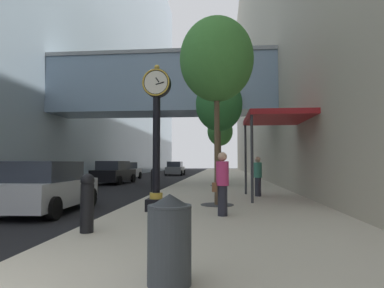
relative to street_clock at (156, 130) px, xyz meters
name	(u,v)px	position (x,y,z in m)	size (l,w,h in m)	color
ground_plane	(187,179)	(-1.22, 20.18, -2.53)	(110.00, 110.00, 0.00)	black
sidewalk_right	(223,177)	(2.05, 23.18, -2.46)	(6.53, 80.00, 0.14)	#BCB29E
building_block_left	(73,10)	(-13.72, 23.10, 15.13)	(23.92, 80.00, 35.48)	#93A8B7
building_block_right	(301,15)	(9.81, 23.18, 13.66)	(9.00, 80.00, 32.37)	#A89E89
street_clock	(156,130)	(0.00, 0.00, 0.00)	(0.84, 0.55, 4.36)	black
bollard_nearest	(87,201)	(-0.80, -3.06, -1.77)	(0.28, 0.28, 1.19)	black
bollard_third	(154,182)	(-0.80, 3.56, -1.77)	(0.28, 0.28, 1.19)	black
street_tree_near	(217,60)	(1.77, 1.48, 2.52)	(2.52, 2.52, 6.39)	#333335
street_tree_mid_near	(219,105)	(1.77, 10.46, 2.56)	(2.88, 2.88, 6.63)	#333335
street_tree_mid_far	(220,132)	(1.77, 19.43, 1.75)	(2.24, 2.24, 5.45)	#333335
trash_bin	(169,238)	(1.32, -5.71, -1.85)	(0.53, 0.53, 1.05)	#383D42
pedestrian_walking	(222,182)	(1.94, -0.74, -1.50)	(0.46, 0.36, 1.70)	#23232D
pedestrian_by_clock	(258,175)	(3.43, 4.43, -1.52)	(0.35, 0.35, 1.66)	#23232D
storefront_awning	(275,119)	(4.07, 3.72, 0.75)	(2.40, 3.60, 3.30)	maroon
car_silver_near	(47,187)	(-3.52, 0.29, -1.76)	(2.08, 4.15, 1.59)	#B7BABF
car_white_mid	(125,171)	(-6.88, 19.78, -1.76)	(2.15, 4.56, 1.56)	silver
car_grey_far	(175,169)	(-3.70, 29.63, -1.73)	(2.06, 4.16, 1.65)	slate
car_black_trailing	(114,173)	(-5.95, 13.88, -1.73)	(2.24, 4.61, 1.65)	black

